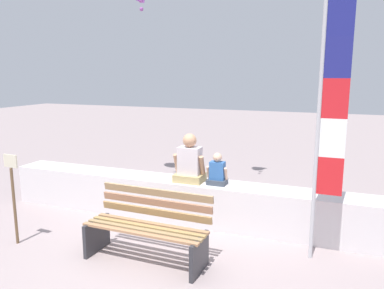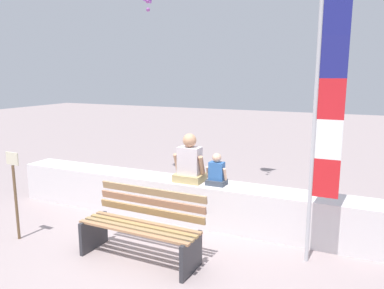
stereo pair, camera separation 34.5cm
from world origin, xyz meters
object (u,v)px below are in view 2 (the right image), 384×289
at_px(person_adult, 190,163).
at_px(park_bench, 142,227).
at_px(person_child, 217,173).
at_px(sign_post, 15,188).
at_px(flag_banner, 324,114).

bearing_deg(person_adult, park_bench, -91.56).
bearing_deg(person_adult, person_child, 0.04).
bearing_deg(person_child, park_bench, -109.93).
distance_m(person_adult, sign_post, 2.60).
bearing_deg(sign_post, park_bench, 8.07).
xyz_separation_m(person_adult, person_child, (0.46, 0.00, -0.11)).
distance_m(park_bench, person_child, 1.54).
distance_m(park_bench, sign_post, 2.00).
xyz_separation_m(park_bench, flag_banner, (2.08, 0.79, 1.49)).
relative_size(park_bench, person_adult, 2.09).
height_order(park_bench, flag_banner, flag_banner).
distance_m(person_adult, person_child, 0.48).
xyz_separation_m(park_bench, person_child, (0.50, 1.38, 0.45)).
bearing_deg(sign_post, person_child, 34.05).
bearing_deg(flag_banner, sign_post, -165.23).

